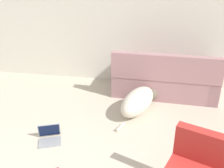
# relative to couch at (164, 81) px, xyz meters

# --- Properties ---
(wall_back) EXTENTS (7.90, 0.06, 2.71)m
(wall_back) POSITION_rel_couch_xyz_m (-1.37, 0.55, 1.07)
(wall_back) COLOR beige
(wall_back) RESTS_ON ground_plane
(couch) EXTENTS (2.00, 0.93, 0.91)m
(couch) POSITION_rel_couch_xyz_m (0.00, 0.00, 0.00)
(couch) COLOR #A3757A
(couch) RESTS_ON ground_plane
(dog) EXTENTS (0.76, 1.34, 0.43)m
(dog) POSITION_rel_couch_xyz_m (-0.42, -0.76, -0.08)
(dog) COLOR beige
(dog) RESTS_ON ground_plane
(laptop_open) EXTENTS (0.40, 0.38, 0.24)m
(laptop_open) POSITION_rel_couch_xyz_m (-1.65, -1.81, -0.21)
(laptop_open) COLOR gray
(laptop_open) RESTS_ON ground_plane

